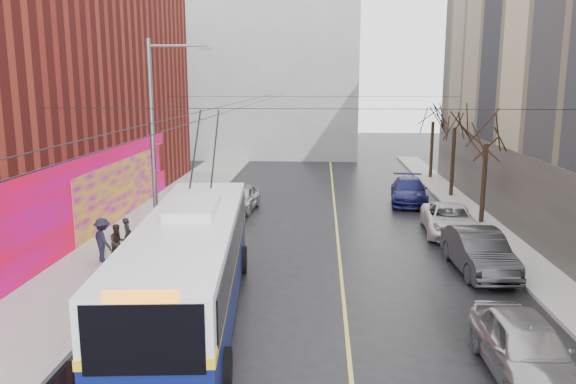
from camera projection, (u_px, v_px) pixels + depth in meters
name	position (u px, v px, depth m)	size (l,w,h in m)	color
ground	(291.00, 379.00, 13.98)	(140.00, 140.00, 0.00)	black
sidewalk_left	(134.00, 239.00, 26.20)	(4.00, 60.00, 0.15)	gray
sidewalk_right	(506.00, 245.00, 25.19)	(2.00, 60.00, 0.15)	gray
lane_line	(337.00, 232.00, 27.60)	(0.12, 50.00, 0.01)	#BFB74C
building_far	(256.00, 65.00, 56.67)	(20.50, 12.10, 18.00)	gray
streetlight_pole	(157.00, 142.00, 23.21)	(2.65, 0.60, 9.00)	slate
catenary_wires	(256.00, 103.00, 27.40)	(18.00, 60.00, 0.22)	black
tree_near	(487.00, 129.00, 28.16)	(3.20, 3.20, 6.40)	black
tree_mid	(455.00, 115.00, 34.96)	(3.20, 3.20, 6.68)	black
tree_far	(434.00, 111.00, 41.84)	(3.20, 3.20, 6.57)	black
pigeons_flying	(245.00, 97.00, 22.90)	(3.97, 0.86, 1.10)	slate
trolleybus	(190.00, 266.00, 17.28)	(3.92, 13.17, 6.17)	#091149
parked_car_a	(525.00, 348.00, 13.90)	(1.87, 4.64, 1.58)	#9E9DA1
parked_car_b	(479.00, 251.00, 21.74)	(1.74, 4.98, 1.64)	#2C2B2E
parked_car_c	(449.00, 220.00, 27.19)	(2.37, 5.13, 1.43)	silver
parked_car_d	(409.00, 191.00, 34.23)	(2.12, 5.21, 1.51)	#171951
following_car	(240.00, 198.00, 32.24)	(1.75, 4.36, 1.49)	#A0A1A4
pedestrian_a	(128.00, 236.00, 23.60)	(0.56, 0.37, 1.55)	black
pedestrian_b	(118.00, 243.00, 22.50)	(0.75, 0.59, 1.55)	black
pedestrian_c	(103.00, 240.00, 22.47)	(1.16, 0.67, 1.80)	black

